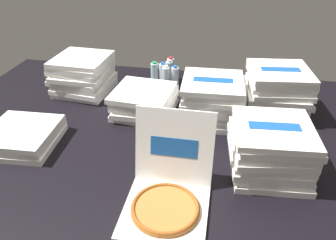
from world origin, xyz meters
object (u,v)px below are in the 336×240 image
at_px(water_bottle_5, 154,74).
at_px(water_bottle_2, 171,69).
at_px(pizza_stack_center_near, 145,101).
at_px(water_bottle_4, 166,79).
at_px(pizza_stack_right_far, 23,136).
at_px(open_pizza_box, 168,192).
at_px(pizza_stack_center_far, 83,75).
at_px(water_bottle_3, 163,75).
at_px(pizza_stack_right_near, 213,100).
at_px(pizza_stack_left_mid, 270,149).
at_px(water_bottle_1, 175,79).
at_px(water_bottle_0, 169,72).
at_px(pizza_stack_left_near, 277,91).

bearing_deg(water_bottle_5, water_bottle_2, 47.89).
distance_m(pizza_stack_center_near, water_bottle_4, 0.40).
height_order(pizza_stack_right_far, water_bottle_2, water_bottle_2).
bearing_deg(open_pizza_box, water_bottle_5, 105.27).
bearing_deg(pizza_stack_center_far, water_bottle_3, 19.80).
bearing_deg(pizza_stack_right_near, pizza_stack_right_far, -155.22).
distance_m(open_pizza_box, pizza_stack_center_far, 1.39).
bearing_deg(pizza_stack_left_mid, pizza_stack_right_far, -179.39).
relative_size(pizza_stack_left_mid, water_bottle_2, 2.24).
xyz_separation_m(pizza_stack_left_mid, water_bottle_1, (-0.66, 0.90, -0.05)).
xyz_separation_m(open_pizza_box, water_bottle_5, (-0.35, 1.29, 0.02)).
xyz_separation_m(pizza_stack_right_far, water_bottle_1, (0.80, 0.91, 0.04)).
distance_m(open_pizza_box, water_bottle_2, 1.44).
height_order(water_bottle_1, water_bottle_5, same).
xyz_separation_m(pizza_stack_left_mid, water_bottle_0, (-0.73, 1.01, -0.05)).
height_order(pizza_stack_center_far, water_bottle_3, pizza_stack_center_far).
relative_size(water_bottle_1, water_bottle_3, 1.00).
height_order(pizza_stack_left_near, water_bottle_0, pizza_stack_left_near).
distance_m(pizza_stack_center_far, pizza_stack_right_near, 1.06).
bearing_deg(pizza_stack_center_far, pizza_stack_center_near, -23.49).
bearing_deg(pizza_stack_left_mid, water_bottle_2, 124.22).
bearing_deg(water_bottle_3, water_bottle_0, 52.70).
bearing_deg(pizza_stack_left_near, pizza_stack_center_near, -168.81).
bearing_deg(pizza_stack_right_near, water_bottle_4, 136.15).
xyz_separation_m(pizza_stack_center_far, water_bottle_1, (0.71, 0.16, -0.05)).
xyz_separation_m(pizza_stack_left_near, water_bottle_4, (-0.83, 0.21, -0.07)).
height_order(water_bottle_4, water_bottle_5, same).
relative_size(open_pizza_box, pizza_stack_left_near, 1.07).
distance_m(pizza_stack_left_mid, water_bottle_0, 1.25).
xyz_separation_m(pizza_stack_right_near, pizza_stack_left_mid, (0.34, -0.50, -0.00)).
bearing_deg(pizza_stack_left_mid, water_bottle_5, 131.64).
relative_size(pizza_stack_right_near, water_bottle_0, 2.10).
height_order(open_pizza_box, pizza_stack_right_far, open_pizza_box).
distance_m(pizza_stack_left_mid, water_bottle_3, 1.23).
distance_m(water_bottle_3, water_bottle_5, 0.07).
distance_m(pizza_stack_center_near, pizza_stack_left_mid, 0.95).
bearing_deg(water_bottle_1, open_pizza_box, -82.13).
relative_size(open_pizza_box, water_bottle_1, 2.39).
distance_m(water_bottle_1, water_bottle_4, 0.07).
bearing_deg(pizza_stack_right_far, pizza_stack_right_near, 24.78).
bearing_deg(pizza_stack_left_near, water_bottle_3, 162.30).
distance_m(water_bottle_2, water_bottle_3, 0.13).
xyz_separation_m(water_bottle_4, water_bottle_5, (-0.11, 0.07, 0.00)).
bearing_deg(pizza_stack_left_mid, pizza_stack_left_near, 81.71).
relative_size(pizza_stack_center_far, water_bottle_0, 2.25).
bearing_deg(open_pizza_box, pizza_stack_left_near, 59.78).
bearing_deg(pizza_stack_left_mid, water_bottle_3, 129.24).
bearing_deg(pizza_stack_right_far, pizza_stack_center_far, 83.59).
bearing_deg(water_bottle_2, open_pizza_box, -80.41).
bearing_deg(water_bottle_0, pizza_stack_center_near, -99.14).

